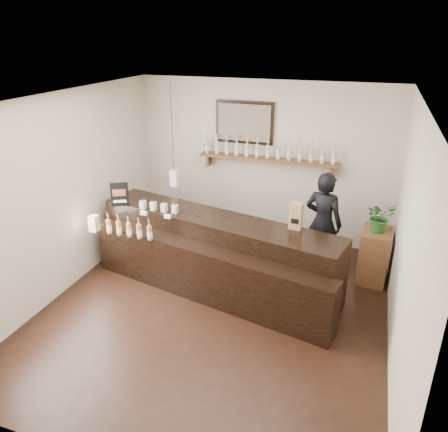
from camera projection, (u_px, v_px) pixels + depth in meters
ground at (215, 308)px, 6.01m from camera, size 5.00×5.00×0.00m
room_shell at (214, 192)px, 5.34m from camera, size 5.00×5.00×5.00m
back_wall_decor at (254, 143)px, 7.43m from camera, size 2.66×0.96×1.69m
counter at (213, 256)px, 6.37m from camera, size 3.80×1.79×1.22m
promo_sign at (120, 194)px, 6.62m from camera, size 0.25×0.14×0.38m
paper_bag at (296, 216)px, 5.86m from camera, size 0.18×0.14×0.37m
tape_dispenser at (295, 225)px, 5.92m from camera, size 0.15×0.08×0.12m
side_cabinet at (374, 256)px, 6.55m from camera, size 0.45×0.60×0.82m
potted_plant at (380, 217)px, 6.30m from camera, size 0.52×0.50×0.45m
shopkeeper at (324, 217)px, 6.64m from camera, size 0.76×0.61×1.83m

